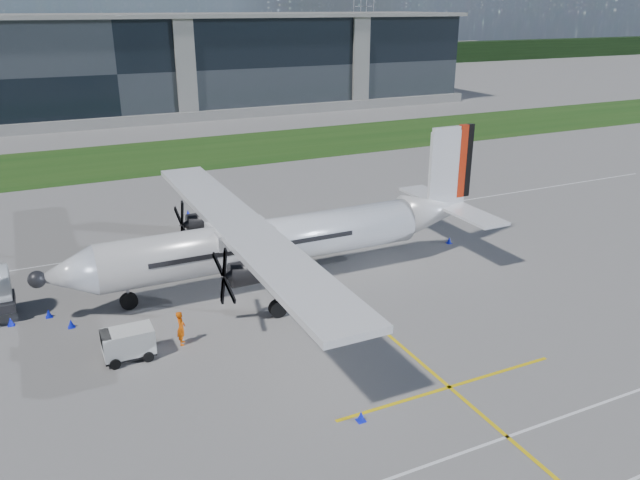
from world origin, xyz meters
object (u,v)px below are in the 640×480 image
ground_crew_person (181,326)px  safety_cone_nose_stbd (49,313)px  safety_cone_portwing (361,416)px  safety_cone_stbdwing (188,213)px  safety_cone_tail (449,240)px  pylon_east (363,12)px  safety_cone_nose_port (71,323)px  turboprop_aircraft (281,214)px  baggage_tug (128,344)px  safety_cone_fwd (11,321)px

ground_crew_person → safety_cone_nose_stbd: bearing=59.7°
safety_cone_portwing → safety_cone_stbdwing: (0.29, 31.04, 0.00)m
safety_cone_portwing → safety_cone_tail: bearing=44.2°
pylon_east → safety_cone_portwing: (-87.00, -156.44, -14.75)m
pylon_east → ground_crew_person: (-92.39, -146.60, -13.91)m
safety_cone_nose_stbd → safety_cone_nose_port: bearing=-60.4°
turboprop_aircraft → safety_cone_nose_stbd: (-14.14, 0.94, -4.30)m
baggage_tug → safety_cone_nose_stbd: (-3.45, 6.57, -0.56)m
safety_cone_portwing → safety_cone_stbdwing: 31.04m
baggage_tug → ground_crew_person: (2.76, 0.27, 0.28)m
safety_cone_tail → safety_cone_nose_port: bearing=-176.4°
pylon_east → turboprop_aircraft: size_ratio=0.99×
baggage_tug → safety_cone_portwing: (8.15, -9.56, -0.56)m
turboprop_aircraft → ground_crew_person: size_ratio=13.96×
safety_cone_fwd → safety_cone_nose_port: (3.04, -1.69, 0.00)m
baggage_tug → safety_cone_nose_port: (-2.40, 4.72, -0.56)m
turboprop_aircraft → safety_cone_nose_port: size_ratio=60.72×
pylon_east → baggage_tug: size_ratio=11.14×
ground_crew_person → safety_cone_nose_stbd: size_ratio=4.35×
safety_cone_nose_port → safety_cone_portwing: bearing=-53.5°
ground_crew_person → safety_cone_nose_stbd: ground_crew_person is taller
baggage_tug → safety_cone_tail: baggage_tug is taller
safety_cone_nose_stbd → safety_cone_portwing: same height
safety_cone_fwd → turboprop_aircraft: bearing=-2.7°
ground_crew_person → safety_cone_portwing: (5.39, -9.83, -0.84)m
safety_cone_stbdwing → turboprop_aircraft: bearing=-81.9°
safety_cone_tail → safety_cone_nose_stbd: bearing=179.7°
baggage_tug → safety_cone_nose_stbd: bearing=117.7°
baggage_tug → safety_cone_stbdwing: baggage_tug is taller
baggage_tug → safety_cone_nose_port: baggage_tug is taller
safety_cone_tail → safety_cone_nose_port: same height
safety_cone_nose_stbd → safety_cone_stbdwing: size_ratio=1.00×
turboprop_aircraft → baggage_tug: 12.65m
baggage_tug → safety_cone_nose_port: size_ratio=5.39×
ground_crew_person → safety_cone_fwd: 10.28m
safety_cone_fwd → safety_cone_portwing: bearing=-49.6°
ground_crew_person → safety_cone_tail: 22.70m
safety_cone_stbdwing → safety_cone_portwing: bearing=-90.5°
safety_cone_nose_stbd → safety_cone_portwing: size_ratio=1.00×
baggage_tug → safety_cone_tail: (24.60, 6.43, -0.56)m
safety_cone_nose_stbd → safety_cone_tail: (28.05, -0.15, 0.00)m
safety_cone_nose_stbd → pylon_east: bearing=54.9°
turboprop_aircraft → safety_cone_fwd: bearing=177.3°
baggage_tug → safety_cone_tail: 25.43m
pylon_east → ground_crew_person: pylon_east is taller
pylon_east → safety_cone_nose_port: pylon_east is taller
safety_cone_nose_stbd → safety_cone_nose_port: (1.05, -1.86, 0.00)m
safety_cone_portwing → safety_cone_fwd: (-13.60, 15.97, 0.00)m
baggage_tug → safety_cone_tail: size_ratio=5.39×
pylon_east → safety_cone_fwd: pylon_east is taller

